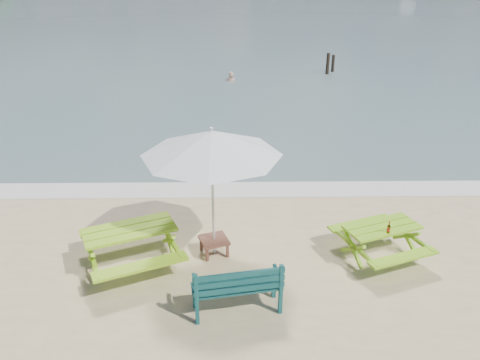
{
  "coord_description": "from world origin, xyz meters",
  "views": [
    {
      "loc": [
        -0.13,
        -6.01,
        5.11
      ],
      "look_at": [
        -0.0,
        3.0,
        1.0
      ],
      "focal_mm": 35.0,
      "sensor_mm": 36.0,
      "label": 1
    }
  ],
  "objects_px": {
    "park_bench": "(237,296)",
    "swimmer": "(231,87)",
    "picnic_table_left": "(131,248)",
    "picnic_table_right": "(380,242)",
    "beer_bottle": "(389,229)",
    "side_table": "(214,246)",
    "patio_umbrella": "(211,143)"
  },
  "relations": [
    {
      "from": "park_bench",
      "to": "swimmer",
      "type": "xyz_separation_m",
      "value": [
        -0.16,
        17.03,
        -0.61
      ]
    },
    {
      "from": "picnic_table_left",
      "to": "picnic_table_right",
      "type": "height_order",
      "value": "picnic_table_left"
    },
    {
      "from": "picnic_table_right",
      "to": "picnic_table_left",
      "type": "bearing_deg",
      "value": -177.41
    },
    {
      "from": "beer_bottle",
      "to": "swimmer",
      "type": "height_order",
      "value": "beer_bottle"
    },
    {
      "from": "side_table",
      "to": "patio_umbrella",
      "type": "relative_size",
      "value": 0.2
    },
    {
      "from": "picnic_table_left",
      "to": "patio_umbrella",
      "type": "bearing_deg",
      "value": 13.41
    },
    {
      "from": "picnic_table_right",
      "to": "side_table",
      "type": "distance_m",
      "value": 3.19
    },
    {
      "from": "beer_bottle",
      "to": "swimmer",
      "type": "bearing_deg",
      "value": 100.58
    },
    {
      "from": "patio_umbrella",
      "to": "beer_bottle",
      "type": "xyz_separation_m",
      "value": [
        3.21,
        -0.39,
        -1.54
      ]
    },
    {
      "from": "beer_bottle",
      "to": "picnic_table_right",
      "type": "bearing_deg",
      "value": 97.36
    },
    {
      "from": "picnic_table_left",
      "to": "side_table",
      "type": "relative_size",
      "value": 3.57
    },
    {
      "from": "beer_bottle",
      "to": "picnic_table_left",
      "type": "bearing_deg",
      "value": 179.66
    },
    {
      "from": "picnic_table_right",
      "to": "beer_bottle",
      "type": "relative_size",
      "value": 8.47
    },
    {
      "from": "beer_bottle",
      "to": "swimmer",
      "type": "relative_size",
      "value": 0.15
    },
    {
      "from": "picnic_table_right",
      "to": "swimmer",
      "type": "height_order",
      "value": "picnic_table_right"
    },
    {
      "from": "swimmer",
      "to": "beer_bottle",
      "type": "bearing_deg",
      "value": -79.42
    },
    {
      "from": "picnic_table_left",
      "to": "picnic_table_right",
      "type": "distance_m",
      "value": 4.7
    },
    {
      "from": "park_bench",
      "to": "swimmer",
      "type": "distance_m",
      "value": 17.04
    },
    {
      "from": "picnic_table_right",
      "to": "swimmer",
      "type": "xyz_separation_m",
      "value": [
        -2.91,
        15.53,
        -0.66
      ]
    },
    {
      "from": "picnic_table_left",
      "to": "patio_umbrella",
      "type": "relative_size",
      "value": 0.71
    },
    {
      "from": "patio_umbrella",
      "to": "swimmer",
      "type": "distance_m",
      "value": 15.6
    },
    {
      "from": "picnic_table_right",
      "to": "park_bench",
      "type": "distance_m",
      "value": 3.14
    },
    {
      "from": "side_table",
      "to": "swimmer",
      "type": "bearing_deg",
      "value": 89.0
    },
    {
      "from": "picnic_table_right",
      "to": "swimmer",
      "type": "bearing_deg",
      "value": 100.63
    },
    {
      "from": "park_bench",
      "to": "side_table",
      "type": "bearing_deg",
      "value": 104.55
    },
    {
      "from": "picnic_table_right",
      "to": "patio_umbrella",
      "type": "bearing_deg",
      "value": 177.32
    },
    {
      "from": "park_bench",
      "to": "side_table",
      "type": "distance_m",
      "value": 1.71
    },
    {
      "from": "patio_umbrella",
      "to": "beer_bottle",
      "type": "distance_m",
      "value": 3.59
    },
    {
      "from": "picnic_table_left",
      "to": "swimmer",
      "type": "bearing_deg",
      "value": 83.53
    },
    {
      "from": "side_table",
      "to": "swimmer",
      "type": "height_order",
      "value": "swimmer"
    },
    {
      "from": "picnic_table_right",
      "to": "beer_bottle",
      "type": "height_order",
      "value": "beer_bottle"
    },
    {
      "from": "picnic_table_right",
      "to": "side_table",
      "type": "relative_size",
      "value": 3.02
    }
  ]
}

